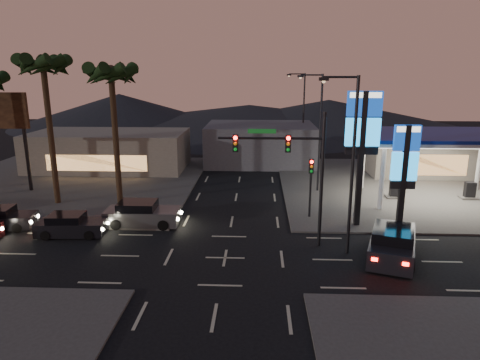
{
  "coord_description": "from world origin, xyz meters",
  "views": [
    {
      "loc": [
        1.81,
        -22.16,
        10.19
      ],
      "look_at": [
        0.58,
        6.03,
        3.0
      ],
      "focal_mm": 32.0,
      "sensor_mm": 36.0,
      "label": 1
    }
  ],
  "objects_px": {
    "pylon_sign_tall": "(363,132)",
    "suv_station": "(393,243)",
    "pylon_sign_short": "(405,162)",
    "car_lane_b_front": "(142,214)",
    "car_lane_a_front": "(71,225)",
    "car_lane_b_mid": "(0,219)",
    "traffic_signal_mast": "(292,160)",
    "gas_station": "(438,138)"
  },
  "relations": [
    {
      "from": "traffic_signal_mast",
      "to": "suv_station",
      "type": "relative_size",
      "value": 1.35
    },
    {
      "from": "traffic_signal_mast",
      "to": "car_lane_b_mid",
      "type": "distance_m",
      "value": 19.73
    },
    {
      "from": "car_lane_a_front",
      "to": "car_lane_b_mid",
      "type": "bearing_deg",
      "value": 169.62
    },
    {
      "from": "traffic_signal_mast",
      "to": "pylon_sign_tall",
      "type": "bearing_deg",
      "value": 36.52
    },
    {
      "from": "traffic_signal_mast",
      "to": "car_lane_b_front",
      "type": "distance_m",
      "value": 11.22
    },
    {
      "from": "pylon_sign_tall",
      "to": "car_lane_b_front",
      "type": "height_order",
      "value": "pylon_sign_tall"
    },
    {
      "from": "car_lane_a_front",
      "to": "car_lane_b_front",
      "type": "relative_size",
      "value": 0.87
    },
    {
      "from": "car_lane_b_mid",
      "to": "pylon_sign_tall",
      "type": "bearing_deg",
      "value": 3.66
    },
    {
      "from": "pylon_sign_short",
      "to": "traffic_signal_mast",
      "type": "distance_m",
      "value": 7.69
    },
    {
      "from": "traffic_signal_mast",
      "to": "suv_station",
      "type": "bearing_deg",
      "value": -14.58
    },
    {
      "from": "pylon_sign_short",
      "to": "car_lane_a_front",
      "type": "distance_m",
      "value": 21.54
    },
    {
      "from": "car_lane_b_mid",
      "to": "suv_station",
      "type": "relative_size",
      "value": 0.78
    },
    {
      "from": "gas_station",
      "to": "car_lane_a_front",
      "type": "relative_size",
      "value": 2.75
    },
    {
      "from": "gas_station",
      "to": "pylon_sign_short",
      "type": "relative_size",
      "value": 1.74
    },
    {
      "from": "pylon_sign_tall",
      "to": "traffic_signal_mast",
      "type": "distance_m",
      "value": 6.02
    },
    {
      "from": "traffic_signal_mast",
      "to": "suv_station",
      "type": "xyz_separation_m",
      "value": [
        5.63,
        -1.47,
        -4.38
      ]
    },
    {
      "from": "car_lane_b_front",
      "to": "gas_station",
      "type": "bearing_deg",
      "value": 17.43
    },
    {
      "from": "car_lane_b_mid",
      "to": "car_lane_a_front",
      "type": "bearing_deg",
      "value": -10.38
    },
    {
      "from": "car_lane_b_mid",
      "to": "traffic_signal_mast",
      "type": "bearing_deg",
      "value": -5.95
    },
    {
      "from": "pylon_sign_short",
      "to": "traffic_signal_mast",
      "type": "xyz_separation_m",
      "value": [
        -7.24,
        -2.51,
        0.57
      ]
    },
    {
      "from": "pylon_sign_short",
      "to": "car_lane_b_front",
      "type": "bearing_deg",
      "value": 178.08
    },
    {
      "from": "pylon_sign_short",
      "to": "car_lane_b_front",
      "type": "relative_size",
      "value": 1.36
    },
    {
      "from": "car_lane_b_mid",
      "to": "car_lane_b_front",
      "type": "bearing_deg",
      "value": 6.74
    },
    {
      "from": "car_lane_a_front",
      "to": "car_lane_b_mid",
      "type": "distance_m",
      "value": 5.31
    },
    {
      "from": "traffic_signal_mast",
      "to": "car_lane_b_front",
      "type": "bearing_deg",
      "value": 162.57
    },
    {
      "from": "pylon_sign_short",
      "to": "car_lane_b_front",
      "type": "xyz_separation_m",
      "value": [
        -17.06,
        0.57,
        -3.89
      ]
    },
    {
      "from": "car_lane_a_front",
      "to": "car_lane_b_mid",
      "type": "xyz_separation_m",
      "value": [
        -5.22,
        0.96,
        0.02
      ]
    },
    {
      "from": "car_lane_b_front",
      "to": "car_lane_b_mid",
      "type": "xyz_separation_m",
      "value": [
        -9.27,
        -1.1,
        -0.09
      ]
    },
    {
      "from": "car_lane_a_front",
      "to": "suv_station",
      "type": "height_order",
      "value": "suv_station"
    },
    {
      "from": "gas_station",
      "to": "traffic_signal_mast",
      "type": "bearing_deg",
      "value": -140.72
    },
    {
      "from": "suv_station",
      "to": "traffic_signal_mast",
      "type": "bearing_deg",
      "value": 165.42
    },
    {
      "from": "car_lane_b_mid",
      "to": "gas_station",
      "type": "bearing_deg",
      "value": 14.36
    },
    {
      "from": "car_lane_a_front",
      "to": "car_lane_b_front",
      "type": "height_order",
      "value": "car_lane_b_front"
    },
    {
      "from": "car_lane_b_front",
      "to": "suv_station",
      "type": "distance_m",
      "value": 16.11
    },
    {
      "from": "pylon_sign_tall",
      "to": "suv_station",
      "type": "bearing_deg",
      "value": -79.86
    },
    {
      "from": "car_lane_b_mid",
      "to": "suv_station",
      "type": "bearing_deg",
      "value": -7.95
    },
    {
      "from": "gas_station",
      "to": "pylon_sign_tall",
      "type": "height_order",
      "value": "pylon_sign_tall"
    },
    {
      "from": "pylon_sign_tall",
      "to": "car_lane_b_front",
      "type": "relative_size",
      "value": 1.75
    },
    {
      "from": "car_lane_a_front",
      "to": "car_lane_b_front",
      "type": "bearing_deg",
      "value": 26.87
    },
    {
      "from": "traffic_signal_mast",
      "to": "car_lane_a_front",
      "type": "height_order",
      "value": "traffic_signal_mast"
    },
    {
      "from": "pylon_sign_short",
      "to": "suv_station",
      "type": "bearing_deg",
      "value": -112.04
    },
    {
      "from": "traffic_signal_mast",
      "to": "car_lane_a_front",
      "type": "distance_m",
      "value": 14.64
    }
  ]
}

